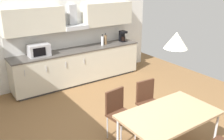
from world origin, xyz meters
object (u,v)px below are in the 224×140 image
microwave (39,50)px  bottle_white (102,41)px  coffee_maker (123,36)px  chair_far_left (118,110)px  pendant_lamp (176,40)px  bottle_brown (105,40)px  chair_far_right (148,99)px  dining_table (169,116)px

microwave → bottle_white: bearing=-1.0°
coffee_maker → chair_far_left: coffee_maker is taller
microwave → chair_far_left: (0.43, -2.58, -0.50)m
chair_far_left → pendant_lamp: bearing=-67.6°
bottle_brown → chair_far_left: (-1.42, -2.58, -0.49)m
chair_far_left → coffee_maker: bearing=52.2°
bottle_white → chair_far_right: bottle_white is taller
bottle_white → pendant_lamp: 3.60m
bottle_brown → chair_far_right: bearing=-106.3°
chair_far_right → bottle_white: bearing=76.0°
coffee_maker → dining_table: coffee_maker is taller
microwave → chair_far_right: microwave is taller
dining_table → chair_far_left: chair_far_left is taller
bottle_white → pendant_lamp: bearing=-106.1°
coffee_maker → chair_far_left: 3.33m
bottle_white → chair_far_left: size_ratio=0.34×
microwave → bottle_brown: 1.85m
dining_table → chair_far_left: size_ratio=1.67×
chair_far_left → pendant_lamp: 1.58m
coffee_maker → dining_table: bearing=-116.2°
coffee_maker → chair_far_right: size_ratio=0.34×
microwave → chair_far_right: size_ratio=0.55×
dining_table → pendant_lamp: size_ratio=4.54×
microwave → bottle_white: size_ratio=1.61×
bottle_white → dining_table: (-0.97, -3.36, -0.32)m
microwave → coffee_maker: (2.45, 0.03, 0.01)m
bottle_white → microwave: bearing=179.0°
bottle_white → pendant_lamp: size_ratio=0.93×
coffee_maker → chair_far_right: 2.98m
coffee_maker → bottle_white: size_ratio=1.01×
microwave → chair_far_right: 2.84m
bottle_white → dining_table: 3.51m
bottle_white → chair_far_left: bearing=-117.1°
pendant_lamp → coffee_maker: bearing=63.8°
coffee_maker → bottle_white: bearing=-175.6°
chair_far_left → microwave: bearing=99.4°
bottle_white → dining_table: bearing=-106.1°
bottle_brown → bottle_white: bottle_brown is taller
microwave → pendant_lamp: size_ratio=1.50×
pendant_lamp → chair_far_left: bearing=112.4°
microwave → dining_table: microwave is taller
bottle_brown → pendant_lamp: 3.65m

